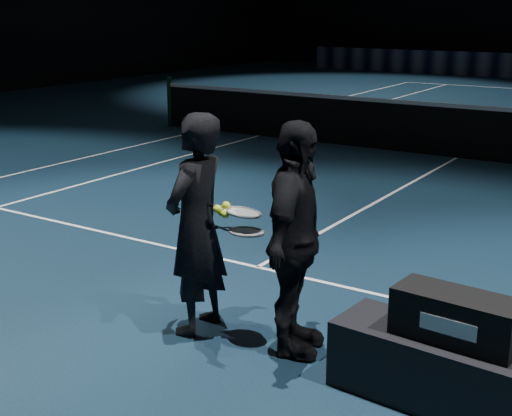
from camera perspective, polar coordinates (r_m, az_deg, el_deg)
The scene contains 13 objects.
floor at distance 12.93m, azimuth 15.67°, elevation 3.82°, with size 36.00×36.00×0.00m, color black.
court_lines at distance 12.93m, azimuth 15.67°, elevation 3.83°, with size 10.98×23.78×0.01m, color white, non-canonical shape.
net_post_left at distance 15.90m, azimuth -6.92°, elevation 8.45°, with size 0.10×0.10×1.10m, color black.
net_mesh at distance 12.85m, azimuth 15.82°, elevation 5.78°, with size 12.80×0.02×0.86m, color black.
net_tape at distance 12.78m, azimuth 15.97°, elevation 7.83°, with size 12.80×0.03×0.07m, color white.
player_bench at distance 4.97m, azimuth 15.40°, elevation -12.62°, with size 1.60×0.53×0.48m, color black.
racket_bag at distance 4.80m, azimuth 15.75°, elevation -8.41°, with size 0.80×0.34×0.32m, color black.
bag_signature at distance 4.65m, azimuth 15.09°, elevation -9.18°, with size 0.37×0.00×0.11m, color white.
player_a at distance 5.65m, azimuth -4.80°, elevation -1.37°, with size 0.65×0.43×1.79m, color black.
player_b at distance 5.27m, azimuth 3.09°, elevation -2.63°, with size 1.05×0.44×1.79m, color black.
racket_lower at distance 5.43m, azimuth -0.76°, elevation -1.92°, with size 0.68×0.22×0.03m, color black, non-canonical shape.
racket_upper at distance 5.45m, azimuth -1.04°, elevation -0.36°, with size 0.68×0.22×0.03m, color black, non-canonical shape.
tennis_balls at distance 5.48m, azimuth -2.54°, elevation -0.22°, with size 0.12×0.10×0.12m, color #CED62D, non-canonical shape.
Camera 1 is at (3.67, -12.13, 2.56)m, focal length 50.00 mm.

